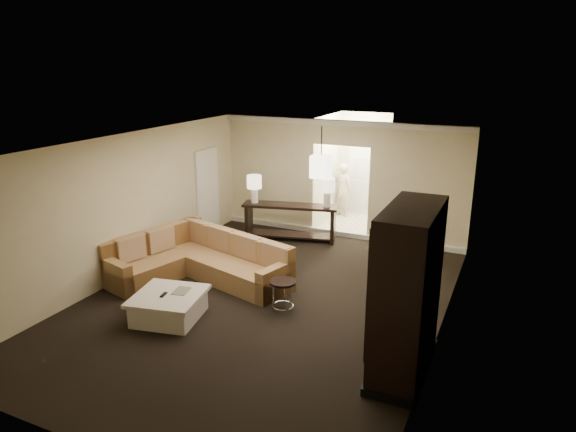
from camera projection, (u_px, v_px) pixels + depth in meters
The scene contains 19 objects.
ground at pixel (264, 301), 9.13m from camera, with size 8.00×8.00×0.00m, color black.
wall_back at pixel (340, 179), 12.19m from camera, with size 6.00×0.04×2.80m, color beige.
wall_front at pixel (82, 337), 5.24m from camera, with size 6.00×0.04×2.80m, color beige.
wall_left at pixel (125, 207), 9.92m from camera, with size 0.04×8.00×2.80m, color beige.
wall_right at pixel (444, 254), 7.51m from camera, with size 0.04×8.00×2.80m, color beige.
ceiling at pixel (262, 145), 8.31m from camera, with size 6.00×8.00×0.02m, color white.
crown_molding at pixel (341, 123), 11.76m from camera, with size 6.00×0.10×0.12m, color white.
baseboard at pixel (338, 233), 12.54m from camera, with size 6.00×0.10×0.12m, color white.
side_door at pixel (208, 192), 12.44m from camera, with size 0.05×0.90×2.10m, color white.
foyer at pixel (357, 173), 13.38m from camera, with size 1.44×2.02×2.80m.
sectional_sofa at pixel (199, 261), 10.01m from camera, with size 3.46×2.52×0.89m.
coffee_table at pixel (169, 306), 8.48m from camera, with size 1.28×1.28×0.46m.
console_table at pixel (290, 219), 12.13m from camera, with size 2.30×1.02×0.87m.
armoire at pixel (406, 296), 6.80m from camera, with size 0.70×1.63×2.35m.
drink_table at pixel (283, 290), 8.67m from camera, with size 0.45×0.45×0.56m.
table_lamp_left at pixel (254, 185), 12.06m from camera, with size 0.35×0.35×0.66m.
table_lamp_right at pixel (327, 188), 11.74m from camera, with size 0.35×0.35×0.66m.
pendant_light at pixel (321, 166), 10.90m from camera, with size 0.38×0.38×1.09m.
person at pixel (343, 187), 13.93m from camera, with size 0.59×0.39×1.62m, color beige.
Camera 1 is at (3.86, -7.34, 4.12)m, focal length 32.00 mm.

